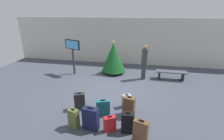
{
  "coord_description": "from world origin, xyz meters",
  "views": [
    {
      "loc": [
        1.28,
        -6.93,
        3.65
      ],
      "look_at": [
        -0.1,
        0.36,
        0.9
      ],
      "focal_mm": 26.2,
      "sensor_mm": 36.0,
      "label": 1
    }
  ],
  "objects_px": {
    "suitcase_8": "(141,133)",
    "suitcase_3": "(74,119)",
    "holiday_tree": "(114,57)",
    "suitcase_6": "(91,119)",
    "traveller_0": "(144,61)",
    "suitcase_5": "(128,122)",
    "flight_info_kiosk": "(73,50)",
    "suitcase_4": "(80,101)",
    "suitcase_1": "(127,101)",
    "suitcase_0": "(103,108)",
    "suitcase_2": "(110,124)",
    "suitcase_7": "(129,107)",
    "waiting_bench": "(171,73)"
  },
  "relations": [
    {
      "from": "suitcase_1",
      "to": "suitcase_6",
      "type": "bearing_deg",
      "value": -123.59
    },
    {
      "from": "holiday_tree",
      "to": "flight_info_kiosk",
      "type": "xyz_separation_m",
      "value": [
        -2.29,
        -0.58,
        0.47
      ]
    },
    {
      "from": "holiday_tree",
      "to": "suitcase_7",
      "type": "relative_size",
      "value": 2.53
    },
    {
      "from": "holiday_tree",
      "to": "suitcase_2",
      "type": "height_order",
      "value": "holiday_tree"
    },
    {
      "from": "suitcase_0",
      "to": "suitcase_4",
      "type": "height_order",
      "value": "suitcase_4"
    },
    {
      "from": "suitcase_3",
      "to": "suitcase_6",
      "type": "relative_size",
      "value": 0.88
    },
    {
      "from": "suitcase_0",
      "to": "suitcase_5",
      "type": "distance_m",
      "value": 1.17
    },
    {
      "from": "suitcase_0",
      "to": "suitcase_3",
      "type": "bearing_deg",
      "value": -133.71
    },
    {
      "from": "holiday_tree",
      "to": "suitcase_7",
      "type": "distance_m",
      "value": 4.38
    },
    {
      "from": "holiday_tree",
      "to": "suitcase_1",
      "type": "height_order",
      "value": "holiday_tree"
    },
    {
      "from": "flight_info_kiosk",
      "to": "suitcase_6",
      "type": "distance_m",
      "value": 5.24
    },
    {
      "from": "suitcase_4",
      "to": "suitcase_8",
      "type": "bearing_deg",
      "value": -30.03
    },
    {
      "from": "suitcase_1",
      "to": "suitcase_3",
      "type": "distance_m",
      "value": 2.19
    },
    {
      "from": "holiday_tree",
      "to": "suitcase_3",
      "type": "bearing_deg",
      "value": -94.36
    },
    {
      "from": "flight_info_kiosk",
      "to": "suitcase_5",
      "type": "bearing_deg",
      "value": -50.45
    },
    {
      "from": "holiday_tree",
      "to": "suitcase_0",
      "type": "distance_m",
      "value": 4.38
    },
    {
      "from": "flight_info_kiosk",
      "to": "suitcase_2",
      "type": "height_order",
      "value": "flight_info_kiosk"
    },
    {
      "from": "traveller_0",
      "to": "suitcase_5",
      "type": "bearing_deg",
      "value": -95.89
    },
    {
      "from": "suitcase_7",
      "to": "waiting_bench",
      "type": "bearing_deg",
      "value": 62.06
    },
    {
      "from": "flight_info_kiosk",
      "to": "traveller_0",
      "type": "distance_m",
      "value": 4.11
    },
    {
      "from": "traveller_0",
      "to": "holiday_tree",
      "type": "bearing_deg",
      "value": 161.41
    },
    {
      "from": "waiting_bench",
      "to": "suitcase_7",
      "type": "bearing_deg",
      "value": -117.94
    },
    {
      "from": "suitcase_8",
      "to": "suitcase_2",
      "type": "bearing_deg",
      "value": 159.27
    },
    {
      "from": "suitcase_1",
      "to": "suitcase_2",
      "type": "height_order",
      "value": "suitcase_1"
    },
    {
      "from": "traveller_0",
      "to": "suitcase_4",
      "type": "distance_m",
      "value": 4.26
    },
    {
      "from": "holiday_tree",
      "to": "suitcase_6",
      "type": "height_order",
      "value": "holiday_tree"
    },
    {
      "from": "traveller_0",
      "to": "suitcase_4",
      "type": "bearing_deg",
      "value": -124.59
    },
    {
      "from": "flight_info_kiosk",
      "to": "suitcase_1",
      "type": "relative_size",
      "value": 3.67
    },
    {
      "from": "suitcase_2",
      "to": "suitcase_6",
      "type": "xyz_separation_m",
      "value": [
        -0.61,
        -0.02,
        0.13
      ]
    },
    {
      "from": "traveller_0",
      "to": "suitcase_2",
      "type": "distance_m",
      "value": 4.62
    },
    {
      "from": "suitcase_1",
      "to": "holiday_tree",
      "type": "bearing_deg",
      "value": 107.99
    },
    {
      "from": "suitcase_8",
      "to": "suitcase_3",
      "type": "bearing_deg",
      "value": 172.1
    },
    {
      "from": "suitcase_2",
      "to": "suitcase_8",
      "type": "bearing_deg",
      "value": -20.73
    },
    {
      "from": "traveller_0",
      "to": "suitcase_6",
      "type": "relative_size",
      "value": 2.35
    },
    {
      "from": "suitcase_0",
      "to": "holiday_tree",
      "type": "bearing_deg",
      "value": 95.13
    },
    {
      "from": "waiting_bench",
      "to": "suitcase_2",
      "type": "relative_size",
      "value": 3.0
    },
    {
      "from": "traveller_0",
      "to": "suitcase_4",
      "type": "height_order",
      "value": "traveller_0"
    },
    {
      "from": "flight_info_kiosk",
      "to": "suitcase_3",
      "type": "relative_size",
      "value": 2.88
    },
    {
      "from": "flight_info_kiosk",
      "to": "suitcase_0",
      "type": "xyz_separation_m",
      "value": [
        2.68,
        -3.72,
        -1.17
      ]
    },
    {
      "from": "suitcase_7",
      "to": "holiday_tree",
      "type": "bearing_deg",
      "value": 107.55
    },
    {
      "from": "suitcase_0",
      "to": "suitcase_3",
      "type": "distance_m",
      "value": 1.13
    },
    {
      "from": "suitcase_5",
      "to": "waiting_bench",
      "type": "bearing_deg",
      "value": 66.98
    },
    {
      "from": "waiting_bench",
      "to": "suitcase_1",
      "type": "relative_size",
      "value": 2.96
    },
    {
      "from": "suitcase_1",
      "to": "suitcase_4",
      "type": "bearing_deg",
      "value": -164.71
    },
    {
      "from": "flight_info_kiosk",
      "to": "suitcase_5",
      "type": "relative_size",
      "value": 2.88
    },
    {
      "from": "suitcase_2",
      "to": "suitcase_7",
      "type": "relative_size",
      "value": 0.71
    },
    {
      "from": "suitcase_1",
      "to": "suitcase_5",
      "type": "xyz_separation_m",
      "value": [
        0.18,
        -1.4,
        0.08
      ]
    },
    {
      "from": "waiting_bench",
      "to": "flight_info_kiosk",
      "type": "bearing_deg",
      "value": -178.07
    },
    {
      "from": "suitcase_0",
      "to": "suitcase_4",
      "type": "relative_size",
      "value": 0.92
    },
    {
      "from": "flight_info_kiosk",
      "to": "suitcase_6",
      "type": "relative_size",
      "value": 2.54
    }
  ]
}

